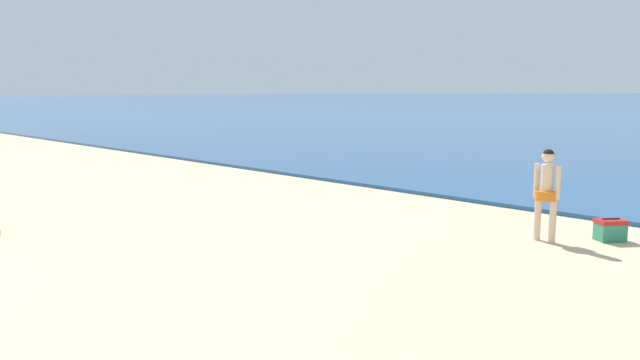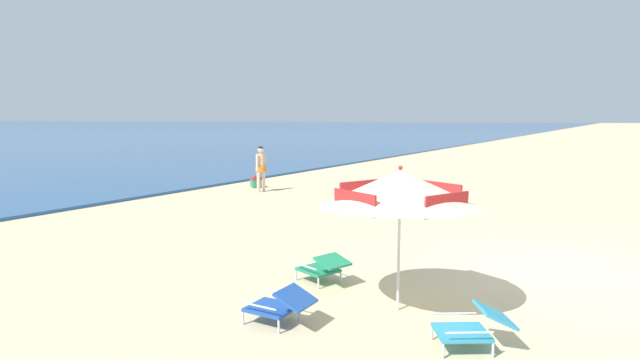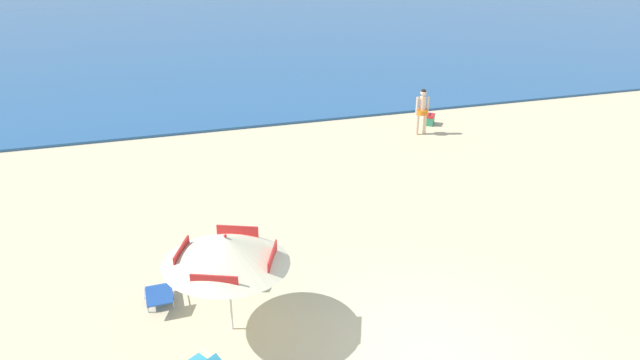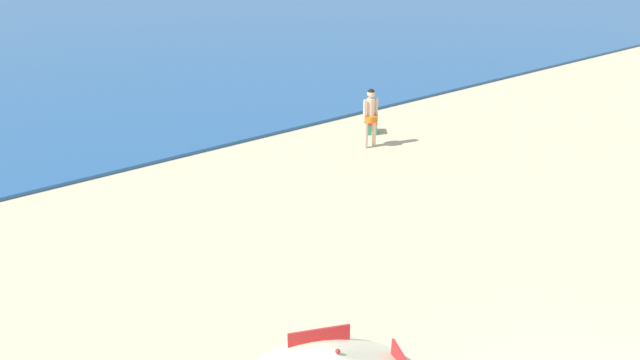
# 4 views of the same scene
# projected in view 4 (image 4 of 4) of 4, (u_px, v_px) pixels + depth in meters

# --- Properties ---
(person_standing_near_shore) EXTENTS (0.51, 0.42, 1.70)m
(person_standing_near_shore) POSITION_uv_depth(u_px,v_px,m) (370.00, 114.00, 19.30)
(person_standing_near_shore) COLOR beige
(person_standing_near_shore) RESTS_ON ground
(cooler_box) EXTENTS (0.58, 0.61, 0.43)m
(cooler_box) POSITION_uv_depth(u_px,v_px,m) (371.00, 126.00, 20.72)
(cooler_box) COLOR #2D7F5B
(cooler_box) RESTS_ON ground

